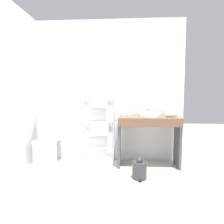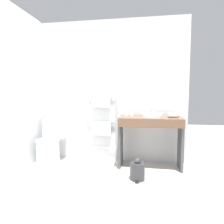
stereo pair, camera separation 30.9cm
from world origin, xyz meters
name	(u,v)px [view 1 (the left image)]	position (x,y,z in m)	size (l,w,h in m)	color
ground_plane	(95,197)	(0.00, 0.00, 0.00)	(12.00, 12.00, 0.00)	beige
wall_back	(106,91)	(0.00, 1.41, 1.25)	(2.74, 0.12, 2.50)	silver
wall_side	(15,91)	(-1.31, 0.67, 1.25)	(0.12, 2.01, 2.50)	silver
toilet	(46,147)	(-0.97, 0.97, 0.33)	(0.39, 0.55, 0.79)	white
towel_radiator	(99,118)	(-0.13, 1.30, 0.77)	(0.57, 0.06, 1.24)	silver
vanity_counter	(148,132)	(0.73, 1.08, 0.57)	(1.01, 0.46, 0.83)	brown
sink_basin	(150,114)	(0.75, 1.09, 0.87)	(0.35, 0.35, 0.07)	white
faucet	(148,110)	(0.75, 1.28, 0.93)	(0.02, 0.10, 0.15)	silver
cup_near_wall	(124,113)	(0.33, 1.24, 0.88)	(0.07, 0.07, 0.10)	white
cup_near_edge	(130,113)	(0.43, 1.19, 0.88)	(0.07, 0.07, 0.10)	white
hair_dryer	(171,115)	(1.09, 1.08, 0.87)	(0.20, 0.17, 0.08)	white
trash_bin	(139,169)	(0.55, 0.56, 0.13)	(0.21, 0.24, 0.31)	#333335
bath_mat	(28,182)	(-0.97, 0.31, 0.01)	(0.56, 0.36, 0.01)	#B2BCCC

